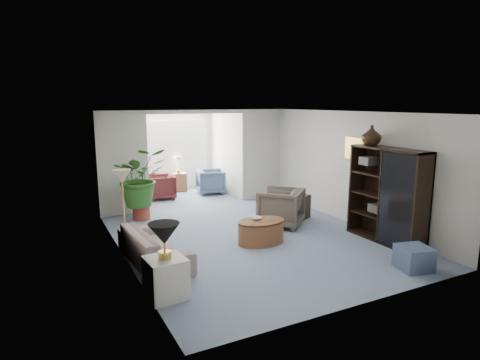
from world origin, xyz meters
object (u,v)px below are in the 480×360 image
coffee_bowl (256,218)px  coffee_cup (271,219)px  entertainment_cabinet (387,196)px  sunroom_table (179,182)px  sunroom_chair_blue (211,182)px  sunroom_chair_maroon (162,187)px  coffee_table (261,232)px  ottoman (414,258)px  end_table (166,278)px  side_table_dark (299,207)px  plant_pot (142,213)px  table_lamp (164,234)px  floor_lamp (122,177)px  cabinet_urn (372,135)px  sofa (154,246)px  wingback_chair (281,207)px  framed_picture (356,149)px

coffee_bowl → coffee_cup: size_ratio=2.24×
entertainment_cabinet → sunroom_table: 6.61m
sunroom_chair_blue → sunroom_chair_maroon: (-1.50, 0.00, -0.02)m
coffee_table → ottoman: bearing=-54.7°
end_table → coffee_table: (2.30, 1.34, -0.06)m
coffee_cup → side_table_dark: (1.50, 1.18, -0.22)m
ottoman → side_table_dark: bearing=88.9°
plant_pot → sunroom_table: 3.09m
entertainment_cabinet → sunroom_chair_blue: (-1.38, 5.47, -0.56)m
table_lamp → sunroom_table: bearing=70.0°
side_table_dark → plant_pot: 3.69m
floor_lamp → coffee_table: 2.94m
cabinet_urn → sunroom_chair_blue: size_ratio=0.51×
side_table_dark → entertainment_cabinet: entertainment_cabinet is taller
sofa → end_table: size_ratio=3.30×
sofa → table_lamp: table_lamp is taller
floor_lamp → sunroom_chair_maroon: size_ratio=0.48×
floor_lamp → coffee_table: size_ratio=0.38×
entertainment_cabinet → ottoman: 1.55m
coffee_bowl → sofa: bearing=-177.6°
sunroom_chair_blue → table_lamp: bearing=163.1°
cabinet_urn → plant_pot: bearing=140.6°
coffee_table → sofa: bearing=179.7°
sofa → coffee_bowl: sofa is taller
sofa → sunroom_chair_blue: size_ratio=2.41×
coffee_cup → wingback_chair: (0.80, 0.88, -0.08)m
side_table_dark → sunroom_chair_blue: bearing=103.6°
wingback_chair → sunroom_table: size_ratio=1.63×
coffee_cup → ottoman: size_ratio=0.19×
wingback_chair → sunroom_chair_blue: bearing=-130.8°
end_table → side_table_dark: 4.64m
coffee_table → side_table_dark: size_ratio=1.72×
entertainment_cabinet → framed_picture: bearing=78.9°
ottoman → floor_lamp: bearing=135.7°
end_table → sunroom_table: size_ratio=1.03×
end_table → sunroom_chair_maroon: 6.02m
cabinet_urn → coffee_table: bearing=166.8°
wingback_chair → sunroom_chair_blue: wingback_chair is taller
end_table → sunroom_chair_maroon: size_ratio=0.76×
ottoman → plant_pot: bearing=123.6°
table_lamp → plant_pot: 4.13m
side_table_dark → entertainment_cabinet: 2.27m
coffee_cup → cabinet_urn: 2.61m
coffee_table → wingback_chair: 1.25m
plant_pot → sunroom_chair_blue: (2.51, 1.78, 0.20)m
table_lamp → coffee_table: bearing=30.2°
ottoman → coffee_bowl: bearing=124.9°
table_lamp → sunroom_chair_blue: bearing=61.6°
side_table_dark → sunroom_table: sunroom_table is taller
sofa → wingback_chair: wingback_chair is taller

